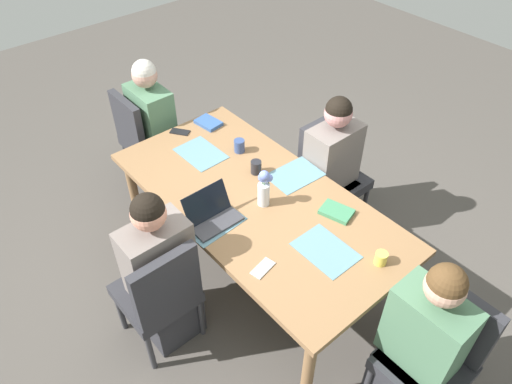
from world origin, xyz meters
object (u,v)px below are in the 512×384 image
person_near_left_mid (331,174)px  book_blue_cover (337,212)px  coffee_mug_near_left (239,146)px  coffee_mug_centre_left (256,167)px  flower_vase (264,187)px  chair_head_left_left_near (435,351)px  chair_head_right_left_far (144,136)px  dining_table (256,205)px  book_red_cover (208,123)px  person_head_left_left_near (419,348)px  chair_near_left_mid (329,169)px  coffee_mug_near_right (381,258)px  phone_black (180,132)px  phone_silver (263,268)px  chair_far_right_near (160,292)px  person_far_right_near (162,277)px  person_head_right_left_far (154,133)px  laptop_far_right_near (212,215)px

person_near_left_mid → book_blue_cover: size_ratio=5.97×
coffee_mug_near_left → coffee_mug_centre_left: (-0.27, 0.07, -0.00)m
flower_vase → book_blue_cover: size_ratio=1.37×
coffee_mug_centre_left → book_blue_cover: (-0.65, -0.13, -0.03)m
chair_head_left_left_near → chair_head_right_left_far: same height
dining_table → book_red_cover: bearing=-16.7°
person_head_left_left_near → chair_near_left_mid: (1.39, -0.78, -0.03)m
book_red_cover → chair_near_left_mid: bearing=-154.4°
person_near_left_mid → coffee_mug_centre_left: size_ratio=12.41×
person_near_left_mid → book_blue_cover: (-0.44, 0.45, 0.21)m
chair_near_left_mid → book_red_cover: 1.02m
coffee_mug_near_right → phone_black: bearing=4.7°
chair_head_left_left_near → phone_silver: (0.90, 0.47, 0.23)m
dining_table → book_red_cover: 0.95m
coffee_mug_near_left → book_blue_cover: (-0.91, -0.06, -0.03)m
dining_table → person_head_left_left_near: 1.33m
person_head_left_left_near → chair_far_right_near: (1.24, 0.86, -0.03)m
coffee_mug_centre_left → chair_head_left_left_near: bearing=177.7°
chair_head_right_left_far → coffee_mug_centre_left: chair_head_right_left_far is taller
chair_head_left_left_near → chair_far_right_near: same height
coffee_mug_centre_left → dining_table: bearing=139.6°
coffee_mug_near_right → phone_silver: 0.68m
chair_near_left_mid → chair_head_right_left_far: bearing=33.4°
chair_far_right_near → book_blue_cover: 1.21m
person_head_left_left_near → person_far_right_near: 1.54m
book_red_cover → person_head_right_left_far: bearing=24.2°
dining_table → chair_head_right_left_far: chair_head_right_left_far is taller
person_near_left_mid → dining_table: bearing=89.7°
person_head_left_left_near → chair_head_right_left_far: size_ratio=1.33×
dining_table → phone_black: 0.96m
dining_table → person_far_right_near: bearing=90.6°
laptop_far_right_near → phone_silver: laptop_far_right_near is taller
person_head_left_left_near → chair_head_right_left_far: 2.72m
dining_table → chair_head_left_left_near: chair_head_left_left_near is taller
person_head_left_left_near → book_blue_cover: bearing=-16.9°
coffee_mug_near_left → phone_black: size_ratio=0.65×
coffee_mug_near_left → coffee_mug_centre_left: same height
chair_head_right_left_far → phone_black: chair_head_right_left_far is taller
chair_head_left_left_near → chair_near_left_mid: (1.45, -0.70, 0.00)m
person_head_right_left_far → coffee_mug_near_right: bearing=-175.4°
coffee_mug_near_right → phone_black: (1.85, 0.15, -0.04)m
chair_near_left_mid → coffee_mug_near_left: chair_near_left_mid is taller
phone_silver → person_head_right_left_far: bearing=-112.7°
person_head_left_left_near → chair_head_right_left_far: (2.72, 0.10, -0.03)m
person_near_left_mid → chair_far_right_near: bearing=92.9°
chair_far_right_near → coffee_mug_near_left: chair_far_right_near is taller
person_far_right_near → book_red_cover: (0.91, -1.04, 0.21)m
person_near_left_mid → coffee_mug_centre_left: 0.66m
chair_head_right_left_far → coffee_mug_near_right: 2.32m
person_far_right_near → phone_black: 1.27m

